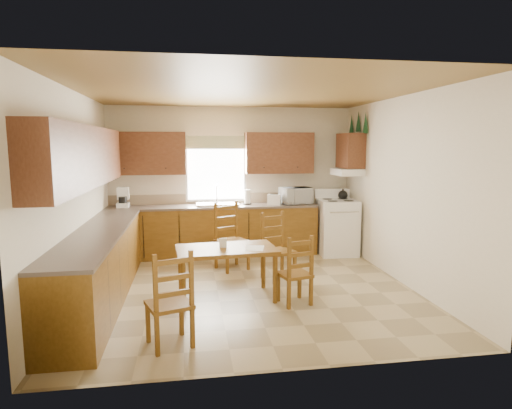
{
  "coord_description": "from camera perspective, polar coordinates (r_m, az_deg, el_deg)",
  "views": [
    {
      "loc": [
        -0.79,
        -5.73,
        2.0
      ],
      "look_at": [
        0.15,
        0.3,
        1.15
      ],
      "focal_mm": 30.0,
      "sensor_mm": 36.0,
      "label": 1
    }
  ],
  "objects": [
    {
      "name": "wall_back",
      "position": [
        8.04,
        -3.21,
        3.28
      ],
      "size": [
        4.5,
        4.5,
        0.0
      ],
      "primitive_type": "plane",
      "color": "beige",
      "rests_on": "floor"
    },
    {
      "name": "sink_basin",
      "position": [
        7.76,
        -5.17,
        0.05
      ],
      "size": [
        0.75,
        0.45,
        0.04
      ],
      "primitive_type": "cube",
      "color": "silver",
      "rests_on": "counter_back"
    },
    {
      "name": "backsplash",
      "position": [
        8.04,
        -5.85,
        0.81
      ],
      "size": [
        3.75,
        0.01,
        0.18
      ],
      "primitive_type": "cube",
      "color": "gray",
      "rests_on": "counter_back"
    },
    {
      "name": "wall_right",
      "position": [
        6.52,
        19.0,
        1.78
      ],
      "size": [
        4.5,
        4.5,
        0.0
      ],
      "primitive_type": "plane",
      "color": "beige",
      "rests_on": "floor"
    },
    {
      "name": "toaster",
      "position": [
        7.79,
        2.44,
        0.66
      ],
      "size": [
        0.27,
        0.22,
        0.19
      ],
      "primitive_type": "cube",
      "rotation": [
        0.0,
        0.0,
        -0.33
      ],
      "color": "white",
      "rests_on": "counter_back"
    },
    {
      "name": "chair_far_right",
      "position": [
        6.4,
        3.03,
        -5.67
      ],
      "size": [
        0.53,
        0.52,
        0.99
      ],
      "primitive_type": "cube",
      "rotation": [
        0.0,
        0.0,
        0.37
      ],
      "color": "brown",
      "rests_on": "floor"
    },
    {
      "name": "upper_cab_back_right",
      "position": [
        7.99,
        3.09,
        6.87
      ],
      "size": [
        1.25,
        0.33,
        0.75
      ],
      "primitive_type": "cube",
      "color": "brown",
      "rests_on": "wall_back"
    },
    {
      "name": "window_valance",
      "position": [
        7.93,
        -5.39,
        8.25
      ],
      "size": [
        1.19,
        0.01,
        0.24
      ],
      "primitive_type": "cube",
      "color": "#4F6A38",
      "rests_on": "wall_back"
    },
    {
      "name": "pine_decal_a",
      "position": [
        7.68,
        14.39,
        10.52
      ],
      "size": [
        0.22,
        0.22,
        0.36
      ],
      "primitive_type": "cone",
      "color": "#154323",
      "rests_on": "wall_right"
    },
    {
      "name": "table_card",
      "position": [
        5.56,
        -4.43,
        -5.13
      ],
      "size": [
        0.1,
        0.03,
        0.13
      ],
      "primitive_type": "cube",
      "rotation": [
        0.0,
        0.0,
        0.11
      ],
      "color": "white",
      "rests_on": "dining_table"
    },
    {
      "name": "coffeemaker",
      "position": [
        7.81,
        -17.34,
        0.87
      ],
      "size": [
        0.28,
        0.3,
        0.34
      ],
      "primitive_type": "cube",
      "rotation": [
        0.0,
        0.0,
        0.43
      ],
      "color": "white",
      "rests_on": "counter_back"
    },
    {
      "name": "microwave",
      "position": [
        7.95,
        5.33,
        1.18
      ],
      "size": [
        0.58,
        0.47,
        0.3
      ],
      "primitive_type": "imported",
      "rotation": [
        0.0,
        0.0,
        0.24
      ],
      "color": "white",
      "rests_on": "counter_back"
    },
    {
      "name": "ceiling",
      "position": [
        5.82,
        -1.04,
        14.84
      ],
      "size": [
        4.5,
        4.5,
        0.0
      ],
      "primitive_type": "plane",
      "color": "olive",
      "rests_on": "floor"
    },
    {
      "name": "wall_front",
      "position": [
        3.62,
        3.9,
        -2.39
      ],
      "size": [
        4.5,
        4.5,
        0.0
      ],
      "primitive_type": "plane",
      "color": "beige",
      "rests_on": "floor"
    },
    {
      "name": "paper_towel",
      "position": [
        7.84,
        -1.17,
        1.0
      ],
      "size": [
        0.15,
        0.15,
        0.27
      ],
      "primitive_type": "cylinder",
      "rotation": [
        0.0,
        0.0,
        -0.38
      ],
      "color": "white",
      "rests_on": "counter_back"
    },
    {
      "name": "chair_far_left",
      "position": [
        6.91,
        -3.23,
        -4.3
      ],
      "size": [
        0.59,
        0.58,
        1.07
      ],
      "primitive_type": "cube",
      "rotation": [
        0.0,
        0.0,
        0.43
      ],
      "color": "brown",
      "rests_on": "floor"
    },
    {
      "name": "chair_near_right",
      "position": [
        5.47,
        5.17,
        -8.63
      ],
      "size": [
        0.45,
        0.44,
        0.89
      ],
      "primitive_type": "cube",
      "rotation": [
        0.0,
        0.0,
        3.39
      ],
      "color": "brown",
      "rests_on": "floor"
    },
    {
      "name": "upper_cab_left",
      "position": [
        5.73,
        -22.05,
        5.91
      ],
      "size": [
        0.33,
        3.6,
        0.75
      ],
      "primitive_type": "cube",
      "color": "brown",
      "rests_on": "wall_left"
    },
    {
      "name": "floor",
      "position": [
        6.12,
        -0.97,
        -11.15
      ],
      "size": [
        4.5,
        4.5,
        0.0
      ],
      "primitive_type": "plane",
      "color": "tan",
      "rests_on": "ground"
    },
    {
      "name": "upper_cab_stove",
      "position": [
        7.92,
        12.48,
        7.02
      ],
      "size": [
        0.33,
        0.62,
        0.62
      ],
      "primitive_type": "cube",
      "color": "brown",
      "rests_on": "wall_right"
    },
    {
      "name": "counter_left",
      "position": [
        5.8,
        -20.27,
        -3.49
      ],
      "size": [
        0.63,
        3.6,
        0.04
      ],
      "primitive_type": "cube",
      "color": "brown",
      "rests_on": "lower_cab_left"
    },
    {
      "name": "pine_decal_b",
      "position": [
        7.98,
        13.48,
        10.73
      ],
      "size": [
        0.22,
        0.22,
        0.36
      ],
      "primitive_type": "cone",
      "color": "#154323",
      "rests_on": "wall_right"
    },
    {
      "name": "counter_back",
      "position": [
        7.77,
        -5.72,
        -0.26
      ],
      "size": [
        3.75,
        0.63,
        0.04
      ],
      "primitive_type": "cube",
      "color": "brown",
      "rests_on": "lower_cab_back"
    },
    {
      "name": "table_paper",
      "position": [
        5.54,
        -0.15,
        -5.83
      ],
      "size": [
        0.29,
        0.34,
        0.0
      ],
      "primitive_type": "cube",
      "rotation": [
        0.0,
        0.0,
        -0.23
      ],
      "color": "white",
      "rests_on": "dining_table"
    },
    {
      "name": "lower_cab_left",
      "position": [
        5.9,
        -20.05,
        -7.88
      ],
      "size": [
        0.6,
        3.6,
        0.88
      ],
      "primitive_type": "cube",
      "color": "brown",
      "rests_on": "floor"
    },
    {
      "name": "chair_near_left",
      "position": [
        4.43,
        -11.51,
        -12.11
      ],
      "size": [
        0.52,
        0.51,
        0.98
      ],
      "primitive_type": "cube",
      "rotation": [
        0.0,
        0.0,
        3.49
      ],
      "color": "brown",
      "rests_on": "floor"
    },
    {
      "name": "pine_decal_c",
      "position": [
        8.27,
        12.62,
        10.37
      ],
      "size": [
        0.22,
        0.22,
        0.36
      ],
      "primitive_type": "cone",
      "color": "#154323",
      "rests_on": "wall_right"
    },
    {
      "name": "window_pane",
      "position": [
        7.97,
        -5.35,
        4.65
      ],
      "size": [
        1.05,
        0.01,
        1.1
      ],
      "primitive_type": "cube",
      "color": "white",
      "rests_on": "wall_back"
    },
    {
      "name": "wall_left",
      "position": [
        5.94,
        -23.03,
        1.03
      ],
      "size": [
        4.5,
        4.5,
        0.0
      ],
      "primitive_type": "plane",
      "color": "beige",
      "rests_on": "floor"
    },
    {
      "name": "upper_cab_back_left",
      "position": [
        7.85,
        -14.51,
        6.62
      ],
      "size": [
        1.41,
        0.33,
        0.75
      ],
      "primitive_type": "cube",
      "color": "brown",
      "rests_on": "wall_back"
    },
    {
      "name": "dining_table",
      "position": [
        5.66,
        -3.96,
        -9.13
      ],
      "size": [
        1.32,
        0.82,
        0.68
      ],
      "primitive_type": "cube",
      "rotation": [
        0.0,
        0.0,
        0.08
      ],
      "color": "brown",
      "rests_on": "floor"
    },
    {
      "name": "range_hood",
      "position": [
        7.91,
        12.06,
        4.27
      ],
      "size": [
        0.44,
        0.62,
        0.12
      ],
      "primitive_type": "cube",
      "color": "white",
      "rests_on": "wall_right"
    },
    {
      "name": "stove",
      "position": [
        8.02,
        10.76,
        -3.04
      ],
      "size": [
        0.71,
        0.73,
        0.99
      ],
      "primitive_type": "cube",
      "rotation": [
        0.0,
        0.0,
        -0.06
      ],
      "color": "white",
      "rests_on": "floor"
    },
    {
      "name": "lower_cab_back",
      "position": [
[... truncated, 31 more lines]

